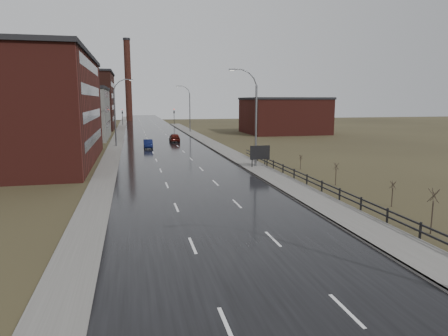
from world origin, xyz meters
TOP-DOWN VIEW (x-y plane):
  - road at (0.00, 60.00)m, footprint 14.00×300.00m
  - sidewalk_right at (8.60, 35.00)m, footprint 3.20×180.00m
  - curb_right at (7.08, 35.00)m, footprint 0.16×180.00m
  - sidewalk_left at (-8.20, 60.00)m, footprint 2.40×260.00m
  - warehouse_mid at (-17.99, 78.00)m, footprint 16.32×20.40m
  - warehouse_far at (-22.99, 108.00)m, footprint 26.52×24.48m
  - building_right at (30.30, 82.00)m, footprint 18.36×16.32m
  - smokestack at (-6.00, 150.00)m, footprint 2.70×2.70m
  - streetlight_right_mid at (8.50, 36.00)m, footprint 3.36×0.28m
  - streetlight_left at (-7.70, 62.00)m, footprint 3.36×0.28m
  - streetlight_right_far at (8.50, 90.00)m, footprint 3.36×0.28m
  - guardrail at (10.30, 18.31)m, footprint 0.10×53.05m
  - shrub_c at (11.77, 10.88)m, footprint 0.64×0.68m
  - shrub_d at (13.34, 16.77)m, footprint 0.47×0.50m
  - shrub_e at (13.04, 24.67)m, footprint 0.51×0.53m
  - shrub_f at (13.36, 33.41)m, footprint 0.41×0.43m
  - billboard at (9.10, 35.33)m, footprint 2.38×0.17m
  - traffic_light_left at (-8.00, 120.00)m, footprint 0.58×2.73m
  - traffic_light_right at (8.00, 120.00)m, footprint 0.58×2.73m
  - car_near at (-2.75, 58.24)m, footprint 1.52×4.21m
  - car_far at (2.59, 67.52)m, footprint 2.01×4.74m

SIDE VIEW (x-z plane):
  - road at x=0.00m, z-range 0.00..0.06m
  - sidewalk_left at x=-8.20m, z-range 0.00..0.12m
  - sidewalk_right at x=8.60m, z-range 0.00..0.18m
  - curb_right at x=7.08m, z-range 0.00..0.18m
  - car_near at x=-2.75m, z-range 0.00..1.38m
  - guardrail at x=10.30m, z-range 0.16..1.26m
  - car_far at x=2.59m, z-range 0.00..1.60m
  - shrub_f at x=13.36m, z-range 0.05..1.73m
  - shrub_d at x=13.34m, z-range 0.06..2.03m
  - shrub_e at x=13.04m, z-range 0.07..2.19m
  - shrub_c at x=11.77m, z-range 0.09..2.83m
  - billboard at x=9.10m, z-range 0.45..3.11m
  - building_right at x=30.30m, z-range 0.01..8.51m
  - traffic_light_left at x=-8.00m, z-range 1.95..7.25m
  - traffic_light_right at x=8.00m, z-range 1.95..7.25m
  - warehouse_mid at x=-17.99m, z-range 0.01..10.51m
  - streetlight_right_mid at x=8.50m, z-range 0.16..11.51m
  - streetlight_left at x=-7.70m, z-range 0.16..11.51m
  - streetlight_right_far at x=8.50m, z-range 0.16..11.51m
  - warehouse_far at x=-22.99m, z-range 0.01..15.51m
  - smokestack at x=-6.00m, z-range 0.15..30.85m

